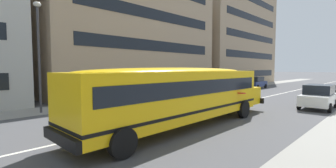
{
  "coord_description": "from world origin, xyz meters",
  "views": [
    {
      "loc": [
        -9.93,
        -8.64,
        2.75
      ],
      "look_at": [
        -1.92,
        -0.8,
        2.0
      ],
      "focal_mm": 24.51,
      "sensor_mm": 36.0,
      "label": 1
    }
  ],
  "objects": [
    {
      "name": "sidewalk_far",
      "position": [
        0.0,
        7.64,
        0.01
      ],
      "size": [
        120.0,
        3.0,
        0.01
      ],
      "primitive_type": "cube",
      "color": "gray",
      "rests_on": "ground_plane"
    },
    {
      "name": "lane_centreline",
      "position": [
        0.0,
        0.0,
        0.0
      ],
      "size": [
        110.0,
        0.16,
        0.01
      ],
      "primitive_type": "cube",
      "color": "silver",
      "rests_on": "ground_plane"
    },
    {
      "name": "parked_car_teal_by_lamppost",
      "position": [
        14.41,
        4.83,
        0.84
      ],
      "size": [
        3.97,
        2.03,
        1.64
      ],
      "rotation": [
        0.0,
        0.0,
        -0.05
      ],
      "color": "#195B66",
      "rests_on": "ground_plane"
    },
    {
      "name": "parked_car_dark_blue_by_entrance",
      "position": [
        21.29,
        4.84,
        0.84
      ],
      "size": [
        3.9,
        1.88,
        1.64
      ],
      "rotation": [
        0.0,
        0.0,
        -0.0
      ],
      "color": "navy",
      "rests_on": "ground_plane"
    },
    {
      "name": "apartment_block_far_centre",
      "position": [
        6.49,
        14.68,
        6.65
      ],
      "size": [
        20.75,
        11.14,
        13.3
      ],
      "color": "tan",
      "rests_on": "ground_plane"
    },
    {
      "name": "ground_plane",
      "position": [
        0.0,
        0.0,
        0.0
      ],
      "size": [
        400.0,
        400.0,
        0.0
      ],
      "primitive_type": "plane",
      "color": "#4C4C4F"
    },
    {
      "name": "apartment_block_far_right",
      "position": [
        29.7,
        15.05,
        9.85
      ],
      "size": [
        21.63,
        11.88,
        19.7
      ],
      "color": "tan",
      "rests_on": "ground_plane"
    },
    {
      "name": "street_lamp",
      "position": [
        -5.35,
        6.94,
        4.31
      ],
      "size": [
        0.44,
        0.44,
        6.8
      ],
      "color": "#38383D",
      "rests_on": "ground_plane"
    },
    {
      "name": "parked_car_white_far_corner",
      "position": [
        8.53,
        -5.09,
        0.84
      ],
      "size": [
        3.94,
        1.96,
        1.64
      ],
      "rotation": [
        0.0,
        0.0,
        3.17
      ],
      "color": "silver",
      "rests_on": "ground_plane"
    },
    {
      "name": "school_bus",
      "position": [
        -1.7,
        -1.61,
        1.66
      ],
      "size": [
        12.53,
        2.97,
        2.8
      ],
      "rotation": [
        0.0,
        0.0,
        0.01
      ],
      "color": "yellow",
      "rests_on": "ground_plane"
    },
    {
      "name": "motorcycle_near_kerb",
      "position": [
        15.24,
        -5.0,
        0.43
      ],
      "size": [
        2.0,
        0.56,
        0.94
      ],
      "rotation": [
        0.0,
        0.0,
        3.06
      ],
      "color": "black",
      "rests_on": "ground_plane"
    }
  ]
}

